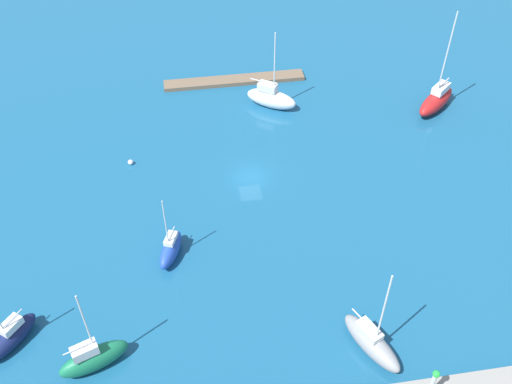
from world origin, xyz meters
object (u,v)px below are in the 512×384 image
(sailboat_green_mid_basin, at_px, (93,358))
(mooring_buoy_white, at_px, (131,162))
(sailboat_navy_far_north, at_px, (11,336))
(sailboat_red_along_channel, at_px, (436,100))
(sailboat_blue_lone_south, at_px, (171,249))
(harbor_beacon, at_px, (433,383))
(pier_dock, at_px, (234,80))
(sailboat_white_inner_mooring, at_px, (271,98))
(sailboat_gray_east_end, at_px, (371,342))

(sailboat_green_mid_basin, height_order, mooring_buoy_white, sailboat_green_mid_basin)
(sailboat_green_mid_basin, height_order, sailboat_navy_far_north, sailboat_green_mid_basin)
(sailboat_red_along_channel, xyz_separation_m, mooring_buoy_white, (38.87, 5.24, -1.04))
(sailboat_blue_lone_south, bearing_deg, mooring_buoy_white, -143.25)
(harbor_beacon, height_order, sailboat_green_mid_basin, sailboat_green_mid_basin)
(harbor_beacon, distance_m, mooring_buoy_white, 40.04)
(sailboat_red_along_channel, bearing_deg, sailboat_blue_lone_south, -10.99)
(pier_dock, height_order, sailboat_white_inner_mooring, sailboat_white_inner_mooring)
(sailboat_red_along_channel, height_order, mooring_buoy_white, sailboat_red_along_channel)
(pier_dock, relative_size, sailboat_white_inner_mooring, 1.83)
(sailboat_navy_far_north, bearing_deg, mooring_buoy_white, -165.91)
(pier_dock, height_order, sailboat_blue_lone_south, sailboat_blue_lone_south)
(sailboat_navy_far_north, height_order, sailboat_white_inner_mooring, sailboat_white_inner_mooring)
(harbor_beacon, xyz_separation_m, sailboat_blue_lone_south, (18.78, -18.18, -2.14))
(sailboat_white_inner_mooring, bearing_deg, sailboat_red_along_channel, 22.77)
(sailboat_navy_far_north, distance_m, sailboat_white_inner_mooring, 41.74)
(sailboat_green_mid_basin, bearing_deg, sailboat_red_along_channel, 15.73)
(harbor_beacon, relative_size, sailboat_green_mid_basin, 0.40)
(pier_dock, xyz_separation_m, sailboat_gray_east_end, (-6.00, 43.05, 0.76))
(sailboat_navy_far_north, height_order, mooring_buoy_white, sailboat_navy_far_north)
(mooring_buoy_white, bearing_deg, sailboat_red_along_channel, -172.32)
(pier_dock, distance_m, sailboat_blue_lone_south, 31.82)
(sailboat_gray_east_end, relative_size, sailboat_blue_lone_south, 1.32)
(sailboat_gray_east_end, bearing_deg, sailboat_red_along_channel, 125.10)
(harbor_beacon, distance_m, sailboat_blue_lone_south, 26.22)
(harbor_beacon, xyz_separation_m, sailboat_green_mid_basin, (25.48, -7.23, -1.88))
(sailboat_gray_east_end, height_order, mooring_buoy_white, sailboat_gray_east_end)
(harbor_beacon, height_order, sailboat_white_inner_mooring, sailboat_white_inner_mooring)
(sailboat_blue_lone_south, distance_m, sailboat_navy_far_north, 15.68)
(sailboat_gray_east_end, distance_m, sailboat_red_along_channel, 37.78)
(pier_dock, bearing_deg, sailboat_green_mid_basin, 67.85)
(sailboat_blue_lone_south, height_order, sailboat_green_mid_basin, sailboat_green_mid_basin)
(pier_dock, distance_m, harbor_beacon, 49.23)
(sailboat_gray_east_end, xyz_separation_m, sailboat_green_mid_basin, (22.74, -1.91, 0.24))
(harbor_beacon, bearing_deg, sailboat_red_along_channel, -112.94)
(harbor_beacon, relative_size, mooring_buoy_white, 6.09)
(pier_dock, distance_m, sailboat_green_mid_basin, 44.43)
(sailboat_green_mid_basin, height_order, sailboat_white_inner_mooring, sailboat_white_inner_mooring)
(sailboat_red_along_channel, bearing_deg, mooring_buoy_white, -32.99)
(sailboat_red_along_channel, distance_m, sailboat_white_inner_mooring, 21.22)
(sailboat_blue_lone_south, bearing_deg, sailboat_navy_far_north, -39.40)
(sailboat_green_mid_basin, bearing_deg, sailboat_navy_far_north, 133.73)
(harbor_beacon, bearing_deg, sailboat_white_inner_mooring, -83.46)
(sailboat_navy_far_north, bearing_deg, sailboat_red_along_channel, 157.17)
(harbor_beacon, relative_size, sailboat_gray_east_end, 0.37)
(pier_dock, xyz_separation_m, mooring_buoy_white, (14.03, 15.55, 0.03))
(sailboat_navy_far_north, bearing_deg, pier_dock, -174.47)
(sailboat_red_along_channel, relative_size, sailboat_green_mid_basin, 1.45)
(harbor_beacon, bearing_deg, pier_dock, -79.76)
(sailboat_red_along_channel, distance_m, sailboat_blue_lone_south, 40.15)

